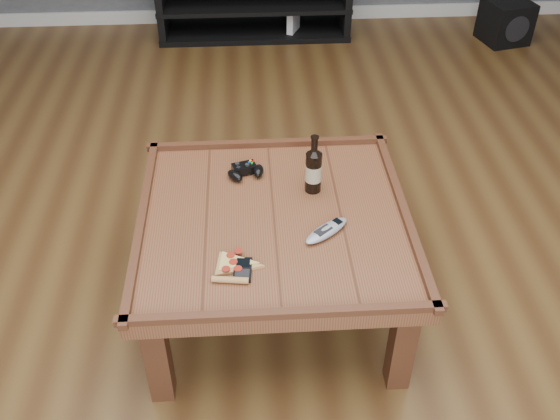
{
  "coord_description": "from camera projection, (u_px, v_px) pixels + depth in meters",
  "views": [
    {
      "loc": [
        -0.09,
        -1.78,
        1.92
      ],
      "look_at": [
        0.02,
        -0.05,
        0.52
      ],
      "focal_mm": 40.0,
      "sensor_mm": 36.0,
      "label": 1
    }
  ],
  "objects": [
    {
      "name": "remote_control",
      "position": [
        327.0,
        231.0,
        2.23
      ],
      "size": [
        0.2,
        0.17,
        0.03
      ],
      "rotation": [
        0.0,
        0.0,
        -0.89
      ],
      "color": "gray",
      "rests_on": "coffee_table"
    },
    {
      "name": "coffee_table",
      "position": [
        274.0,
        229.0,
        2.34
      ],
      "size": [
        1.03,
        1.03,
        0.48
      ],
      "color": "#572B19",
      "rests_on": "ground"
    },
    {
      "name": "game_controller",
      "position": [
        246.0,
        171.0,
        2.5
      ],
      "size": [
        0.16,
        0.13,
        0.04
      ],
      "rotation": [
        0.0,
        0.0,
        0.29
      ],
      "color": "black",
      "rests_on": "coffee_table"
    },
    {
      "name": "media_console",
      "position": [
        254.0,
        1.0,
        4.57
      ],
      "size": [
        1.4,
        0.45,
        0.5
      ],
      "color": "black",
      "rests_on": "ground"
    },
    {
      "name": "game_console",
      "position": [
        293.0,
        22.0,
        4.62
      ],
      "size": [
        0.17,
        0.21,
        0.23
      ],
      "rotation": [
        0.0,
        0.0,
        -0.41
      ],
      "color": "slate",
      "rests_on": "ground"
    },
    {
      "name": "smartphone",
      "position": [
        243.0,
        270.0,
        2.08
      ],
      "size": [
        0.07,
        0.11,
        0.01
      ],
      "rotation": [
        0.0,
        0.0,
        -0.08
      ],
      "color": "black",
      "rests_on": "coffee_table"
    },
    {
      "name": "baseboard",
      "position": [
        254.0,
        15.0,
        4.88
      ],
      "size": [
        5.0,
        0.02,
        0.1
      ],
      "primitive_type": "cube",
      "color": "silver",
      "rests_on": "ground"
    },
    {
      "name": "ground",
      "position": [
        275.0,
        301.0,
        2.59
      ],
      "size": [
        6.0,
        6.0,
        0.0
      ],
      "primitive_type": "plane",
      "color": "#462B14",
      "rests_on": "ground"
    },
    {
      "name": "beer_bottle",
      "position": [
        314.0,
        169.0,
        2.38
      ],
      "size": [
        0.06,
        0.06,
        0.24
      ],
      "color": "black",
      "rests_on": "coffee_table"
    },
    {
      "name": "subwoofer",
      "position": [
        506.0,
        21.0,
        4.52
      ],
      "size": [
        0.36,
        0.36,
        0.3
      ],
      "rotation": [
        0.0,
        0.0,
        0.23
      ],
      "color": "black",
      "rests_on": "ground"
    },
    {
      "name": "pizza_slice",
      "position": [
        233.0,
        266.0,
        2.09
      ],
      "size": [
        0.16,
        0.23,
        0.02
      ],
      "rotation": [
        0.0,
        0.0,
        -0.13
      ],
      "color": "#AF8D4C",
      "rests_on": "coffee_table"
    }
  ]
}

